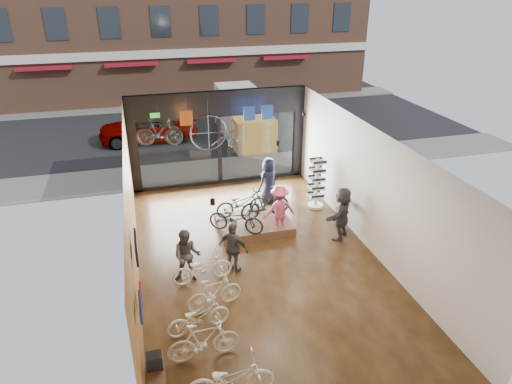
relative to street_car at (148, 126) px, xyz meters
name	(u,v)px	position (x,y,z in m)	size (l,w,h in m)	color
ground_plane	(259,262)	(2.55, -12.00, -0.85)	(7.00, 12.00, 0.04)	black
ceiling	(260,140)	(2.55, -12.00, 2.99)	(7.00, 12.00, 0.04)	black
wall_left	(131,221)	(-0.97, -12.00, 1.07)	(0.04, 12.00, 3.80)	#9C612C
wall_right	(372,191)	(6.07, -12.00, 1.07)	(0.04, 12.00, 3.80)	beige
wall_back	(356,363)	(2.55, -18.02, 1.07)	(7.00, 0.04, 3.80)	beige
storefront	(219,138)	(2.55, -6.00, 1.07)	(7.00, 0.26, 3.80)	black
exit_sign	(155,115)	(0.15, -6.12, 2.22)	(0.35, 0.06, 0.18)	#198C26
street_road	(191,122)	(2.55, 3.00, -0.84)	(30.00, 18.00, 0.02)	black
sidewalk_near	(215,170)	(2.55, -4.80, -0.77)	(30.00, 2.40, 0.12)	slate
sidewalk_far	(183,104)	(2.55, 7.00, -0.77)	(30.00, 2.00, 0.12)	slate
street_car	(148,126)	(0.00, 0.00, 0.00)	(1.96, 4.87, 1.66)	gray
box_truck	(245,117)	(4.84, -1.00, 0.36)	(2.01, 6.04, 2.38)	silver
floor_bike_0	(231,379)	(0.71, -16.52, -0.36)	(0.63, 1.80, 0.95)	beige
floor_bike_1	(204,341)	(0.36, -15.36, -0.34)	(0.46, 1.63, 0.98)	beige
floor_bike_2	(198,317)	(0.37, -14.47, -0.42)	(0.55, 1.56, 0.82)	beige
floor_bike_3	(214,293)	(0.88, -13.72, -0.38)	(0.42, 1.50, 0.90)	beige
floor_bike_4	(202,268)	(0.77, -12.53, -0.39)	(0.59, 1.68, 0.88)	beige
display_platform	(254,224)	(2.91, -10.05, -0.68)	(2.40, 1.80, 0.30)	#4F2C1C
display_bike_left	(236,218)	(2.18, -10.61, -0.06)	(0.63, 1.81, 0.95)	black
display_bike_mid	(265,204)	(3.32, -9.97, 0.00)	(0.50, 1.77, 1.07)	black
display_bike_right	(241,203)	(2.59, -9.58, -0.07)	(0.62, 1.77, 0.93)	black
customer_1	(187,256)	(0.40, -12.35, -0.04)	(0.77, 0.60, 1.58)	#3F3F44
customer_2	(234,248)	(1.72, -12.31, -0.03)	(0.93, 0.39, 1.59)	#3F3F44
customer_3	(279,209)	(3.66, -10.47, 0.01)	(1.08, 0.62, 1.67)	#CC4C72
customer_4	(269,181)	(3.95, -8.26, 0.05)	(0.86, 0.56, 1.76)	#161C33
customer_5	(342,213)	(5.47, -11.34, 0.06)	(1.65, 0.53, 1.78)	#3F3F44
sunglasses_rack	(317,183)	(5.50, -9.11, 0.12)	(0.56, 0.46, 1.90)	white
wall_merch	(145,326)	(-0.83, -15.50, 0.47)	(0.40, 2.40, 2.60)	navy
penny_farthing	(216,133)	(2.25, -7.18, 1.67)	(1.71, 0.06, 1.37)	black
hung_bike	(159,132)	(0.17, -7.80, 2.09)	(0.45, 1.58, 0.95)	black
jersey_left	(186,118)	(1.24, -6.80, 2.22)	(0.45, 0.03, 0.55)	#CC5919
jersey_mid	(249,113)	(3.59, -6.80, 2.22)	(0.45, 0.03, 0.55)	#1E3F99
jersey_right	(267,112)	(4.31, -6.80, 2.22)	(0.45, 0.03, 0.55)	#1E3F99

